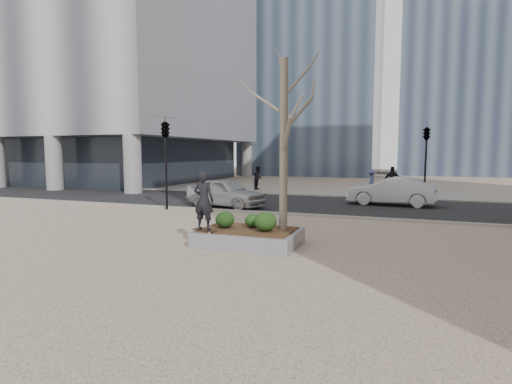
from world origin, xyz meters
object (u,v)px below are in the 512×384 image
(planter, at_px, (248,237))
(skateboarder, at_px, (204,200))
(police_car, at_px, (226,193))
(skateboard, at_px, (204,231))

(planter, xyz_separation_m, skateboarder, (-1.10, -0.75, 1.16))
(planter, bearing_deg, police_car, 119.38)
(skateboard, xyz_separation_m, skateboarder, (0.00, 0.00, 0.90))
(skateboarder, bearing_deg, planter, -144.61)
(skateboarder, height_order, police_car, skateboarder)
(skateboarder, bearing_deg, skateboard, 1.05)
(planter, relative_size, skateboarder, 1.74)
(planter, relative_size, police_car, 0.70)
(planter, xyz_separation_m, skateboard, (-1.10, -0.75, 0.26))
(skateboard, height_order, skateboarder, skateboarder)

